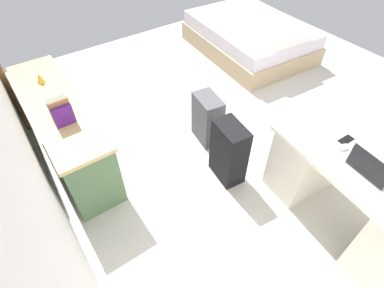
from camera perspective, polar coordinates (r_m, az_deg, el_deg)
The scene contains 11 objects.
ground_plane at distance 3.77m, azimuth 9.60°, elevation 3.50°, with size 5.88×5.88×0.00m, color beige.
desk at distance 2.88m, azimuth 27.63°, elevation -8.44°, with size 1.49×0.79×0.76m.
credenza at distance 3.38m, azimuth -22.80°, elevation 2.39°, with size 1.80×0.48×0.73m.
bed at distance 5.20m, azimuth 10.82°, elevation 19.19°, with size 2.00×1.53×0.58m.
suitcase_black at distance 2.97m, azimuth 6.95°, elevation -1.59°, with size 0.36×0.22×0.66m, color black.
suitcase_spare_grey at distance 3.38m, azimuth 2.92°, elevation 4.73°, with size 0.36×0.22×0.57m, color #4C4C51.
laptop at distance 2.55m, azimuth 30.68°, elevation -3.96°, with size 0.33×0.25×0.21m.
computer_mouse at distance 2.67m, azimuth 26.81°, elevation -0.53°, with size 0.06×0.10×0.03m, color white.
cell_phone_by_mouse at distance 2.76m, azimuth 27.05°, elevation 0.70°, with size 0.07×0.14×0.01m, color black.
book_row at distance 2.83m, azimuth -23.49°, elevation 5.74°, with size 0.15×0.17×0.24m.
figurine_small at distance 3.46m, azimuth -26.79°, elevation 11.04°, with size 0.08×0.08×0.11m, color gold.
Camera 1 is at (-1.91, 2.10, 2.49)m, focal length 28.27 mm.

